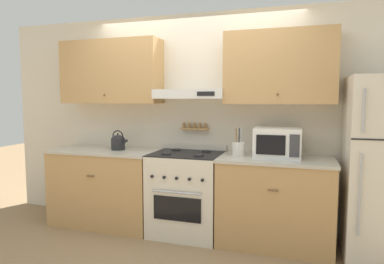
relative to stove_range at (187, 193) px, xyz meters
name	(u,v)px	position (x,y,z in m)	size (l,w,h in m)	color
ground_plane	(177,245)	(0.00, -0.34, -0.47)	(16.00, 16.00, 0.00)	#937551
wall_back	(192,103)	(-0.03, 0.30, 1.03)	(5.20, 0.46, 2.55)	beige
counter_left	(107,186)	(-1.04, 0.01, 0.00)	(1.30, 0.69, 0.93)	tan
counter_right	(275,201)	(0.98, 0.01, 0.00)	(1.18, 0.69, 0.93)	tan
stove_range	(187,193)	(0.00, 0.00, 0.00)	(0.78, 0.69, 0.99)	beige
tea_kettle	(118,142)	(-0.88, 0.02, 0.56)	(0.21, 0.17, 0.24)	#232326
microwave	(278,143)	(0.99, 0.03, 0.62)	(0.48, 0.39, 0.31)	white
utensil_crock	(238,149)	(0.58, 0.02, 0.54)	(0.13, 0.13, 0.30)	silver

